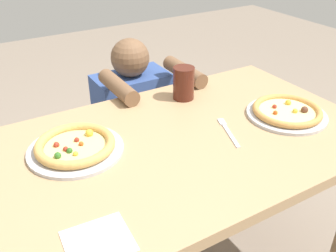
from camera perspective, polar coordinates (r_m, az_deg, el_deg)
The scene contains 7 objects.
dining_table at distance 1.39m, azimuth 2.40°, elevation -5.60°, with size 1.36×0.83×0.75m.
pizza_near at distance 1.53m, azimuth 17.48°, elevation 2.04°, with size 0.31×0.31×0.04m.
pizza_far at distance 1.29m, azimuth -13.78°, elevation -3.01°, with size 0.32×0.32×0.04m.
drink_cup_colored at distance 1.58m, azimuth 2.37°, elevation 6.47°, with size 0.09×0.09×0.14m.
paper_napkin at distance 0.98m, azimuth -10.48°, elevation -16.67°, with size 0.16×0.14×0.00m, color white.
fork at distance 1.39m, azimuth 9.00°, elevation -0.72°, with size 0.09×0.20×0.00m.
diner_seated at distance 2.06m, azimuth -5.07°, elevation -0.40°, with size 0.41×0.52×0.91m.
Camera 1 is at (-0.63, -0.94, 1.46)m, focal length 40.46 mm.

